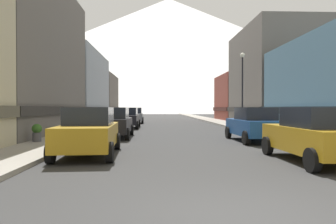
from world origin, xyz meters
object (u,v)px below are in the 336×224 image
(car_right_1, at_px, (254,124))
(trash_bin_right, at_px, (316,131))
(car_left_1, at_px, (114,122))
(car_left_3, at_px, (135,115))
(car_left_0, at_px, (89,131))
(car_left_2, at_px, (127,118))
(potted_plant_1, at_px, (37,132))
(streetlamp_right, at_px, (242,79))
(car_right_0, at_px, (315,135))

(car_right_1, bearing_deg, trash_bin_right, -30.23)
(car_left_1, distance_m, car_left_3, 17.82)
(car_left_0, xyz_separation_m, car_left_2, (0.00, 15.72, 0.00))
(car_left_1, xyz_separation_m, potted_plant_1, (-3.20, -3.43, -0.30))
(car_left_1, relative_size, car_left_3, 0.99)
(streetlamp_right, bearing_deg, car_left_0, -126.49)
(car_left_3, bearing_deg, trash_bin_right, -64.89)
(streetlamp_right, bearing_deg, potted_plant_1, -144.23)
(car_left_2, xyz_separation_m, car_left_3, (0.00, 9.00, 0.00))
(car_left_0, xyz_separation_m, car_left_3, (0.01, 24.72, 0.00))
(car_left_2, relative_size, streetlamp_right, 0.75)
(trash_bin_right, xyz_separation_m, streetlamp_right, (-1.00, 9.31, 3.34))
(car_left_3, xyz_separation_m, car_right_1, (7.60, -20.17, 0.00))
(car_left_1, relative_size, potted_plant_1, 5.21)
(car_left_0, xyz_separation_m, trash_bin_right, (10.15, 3.07, -0.26))
(car_left_0, height_order, car_left_1, same)
(car_left_0, distance_m, car_left_3, 24.72)
(potted_plant_1, bearing_deg, car_left_1, 46.94)
(car_left_0, height_order, streetlamp_right, streetlamp_right)
(car_left_1, distance_m, car_right_0, 11.56)
(car_left_2, xyz_separation_m, car_right_0, (7.60, -17.53, 0.00))
(car_right_1, bearing_deg, car_left_1, 162.83)
(car_left_1, height_order, trash_bin_right, car_left_1)
(car_left_1, relative_size, car_left_2, 1.00)
(car_left_0, distance_m, car_right_0, 7.82)
(car_left_1, relative_size, streetlamp_right, 0.75)
(car_left_0, bearing_deg, car_right_1, 30.91)
(streetlamp_right, bearing_deg, trash_bin_right, -83.87)
(car_left_1, relative_size, car_right_1, 0.99)
(car_left_0, relative_size, streetlamp_right, 0.77)
(car_left_3, height_order, potted_plant_1, car_left_3)
(trash_bin_right, height_order, streetlamp_right, streetlamp_right)
(car_left_1, height_order, car_right_0, same)
(car_left_0, relative_size, car_right_1, 1.01)
(car_left_1, bearing_deg, car_left_2, 90.00)
(car_left_3, xyz_separation_m, streetlamp_right, (9.15, -12.35, 3.09))
(car_right_0, bearing_deg, car_left_1, 131.11)
(car_left_2, distance_m, car_right_1, 13.51)
(trash_bin_right, bearing_deg, car_right_0, -117.60)
(car_left_3, distance_m, trash_bin_right, 23.91)
(car_right_0, xyz_separation_m, streetlamp_right, (1.55, 14.18, 3.09))
(car_right_1, height_order, potted_plant_1, car_right_1)
(trash_bin_right, relative_size, potted_plant_1, 1.16)
(car_left_0, bearing_deg, car_left_1, 89.97)
(car_left_2, height_order, potted_plant_1, car_left_2)
(car_left_2, bearing_deg, car_left_1, -90.00)
(car_left_2, relative_size, potted_plant_1, 5.20)
(car_right_1, xyz_separation_m, streetlamp_right, (1.55, 7.82, 3.09))
(car_left_1, xyz_separation_m, car_right_1, (7.60, -2.35, 0.00))
(car_left_1, bearing_deg, car_right_0, -48.89)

